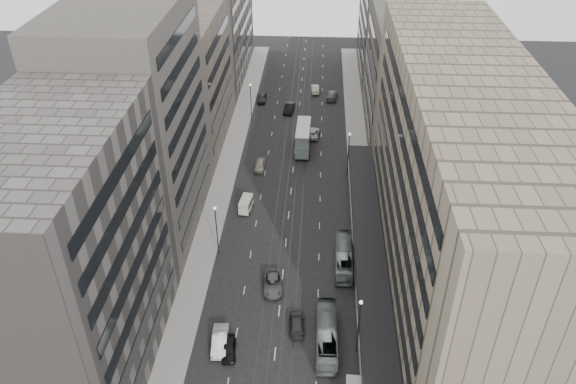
% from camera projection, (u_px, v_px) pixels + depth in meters
% --- Properties ---
extents(ground, '(220.00, 220.00, 0.00)m').
position_uv_depth(ground, '(279.00, 317.00, 71.90)').
color(ground, black).
rests_on(ground, ground).
extents(sidewalk_right, '(4.00, 125.00, 0.15)m').
position_uv_depth(sidewalk_right, '(359.00, 167.00, 102.34)').
color(sidewalk_right, gray).
rests_on(sidewalk_right, ground).
extents(sidewalk_left, '(4.00, 125.00, 0.15)m').
position_uv_depth(sidewalk_left, '(229.00, 163.00, 103.51)').
color(sidewalk_left, gray).
rests_on(sidewalk_left, ground).
extents(department_store, '(19.20, 60.00, 30.00)m').
position_uv_depth(department_store, '(456.00, 191.00, 69.14)').
color(department_store, gray).
rests_on(department_store, ground).
extents(building_right_mid, '(15.00, 28.00, 24.00)m').
position_uv_depth(building_right_mid, '(410.00, 76.00, 107.23)').
color(building_right_mid, '#47423D').
rests_on(building_right_mid, ground).
extents(building_right_far, '(15.00, 32.00, 28.00)m').
position_uv_depth(building_right_far, '(395.00, 18.00, 130.96)').
color(building_right_far, '#605C56').
rests_on(building_right_far, ground).
extents(building_left_a, '(15.00, 28.00, 30.00)m').
position_uv_depth(building_left_a, '(64.00, 262.00, 57.96)').
color(building_left_a, '#605C56').
rests_on(building_left_a, ground).
extents(building_left_b, '(15.00, 26.00, 34.00)m').
position_uv_depth(building_left_b, '(136.00, 125.00, 79.21)').
color(building_left_b, '#47423D').
rests_on(building_left_b, ground).
extents(building_left_c, '(15.00, 28.00, 25.00)m').
position_uv_depth(building_left_c, '(181.00, 81.00, 104.09)').
color(building_left_c, '#6C5F54').
rests_on(building_left_c, ground).
extents(building_left_d, '(15.00, 38.00, 28.00)m').
position_uv_depth(building_left_d, '(211.00, 19.00, 130.59)').
color(building_left_d, '#605C56').
rests_on(building_left_d, ground).
extents(lamp_right_near, '(0.44, 0.44, 8.32)m').
position_uv_depth(lamp_right_near, '(359.00, 320.00, 64.38)').
color(lamp_right_near, '#262628').
rests_on(lamp_right_near, ground).
extents(lamp_right_far, '(0.44, 0.44, 8.32)m').
position_uv_depth(lamp_right_far, '(349.00, 149.00, 97.52)').
color(lamp_right_far, '#262628').
rests_on(lamp_right_far, ground).
extents(lamp_left_near, '(0.44, 0.44, 8.32)m').
position_uv_depth(lamp_left_near, '(216.00, 225.00, 79.41)').
color(lamp_left_near, '#262628').
rests_on(lamp_left_near, ground).
extents(lamp_left_far, '(0.44, 0.44, 8.32)m').
position_uv_depth(lamp_left_far, '(251.00, 98.00, 115.04)').
color(lamp_left_far, '#262628').
rests_on(lamp_left_far, ground).
extents(bus_near, '(2.61, 10.59, 2.94)m').
position_uv_depth(bus_near, '(327.00, 335.00, 67.46)').
color(bus_near, slate).
rests_on(bus_near, ground).
extents(bus_far, '(2.51, 10.09, 2.80)m').
position_uv_depth(bus_far, '(344.00, 257.00, 79.49)').
color(bus_far, gray).
rests_on(bus_far, ground).
extents(double_decker, '(2.92, 9.13, 4.97)m').
position_uv_depth(double_decker, '(303.00, 137.00, 106.29)').
color(double_decker, slate).
rests_on(double_decker, ground).
extents(panel_van, '(2.16, 3.81, 2.29)m').
position_uv_depth(panel_van, '(246.00, 204.00, 90.52)').
color(panel_van, silver).
rests_on(panel_van, ground).
extents(sedan_0, '(2.15, 4.37, 1.43)m').
position_uv_depth(sedan_0, '(229.00, 348.00, 66.70)').
color(sedan_0, black).
rests_on(sedan_0, ground).
extents(sedan_1, '(2.14, 5.22, 1.68)m').
position_uv_depth(sedan_1, '(220.00, 341.00, 67.52)').
color(sedan_1, white).
rests_on(sedan_1, ground).
extents(sedan_2, '(3.11, 5.79, 1.54)m').
position_uv_depth(sedan_2, '(273.00, 283.00, 75.93)').
color(sedan_2, '#545456').
rests_on(sedan_2, ground).
extents(sedan_3, '(2.15, 4.84, 1.38)m').
position_uv_depth(sedan_3, '(297.00, 323.00, 70.05)').
color(sedan_3, '#27272A').
rests_on(sedan_3, ground).
extents(sedan_4, '(1.80, 4.45, 1.51)m').
position_uv_depth(sedan_4, '(260.00, 165.00, 101.55)').
color(sedan_4, '#AFAB91').
rests_on(sedan_4, ground).
extents(sedan_5, '(2.41, 5.34, 1.70)m').
position_uv_depth(sedan_5, '(289.00, 108.00, 121.23)').
color(sedan_5, black).
rests_on(sedan_5, ground).
extents(sedan_6, '(2.77, 5.40, 1.46)m').
position_uv_depth(sedan_6, '(313.00, 133.00, 111.91)').
color(sedan_6, silver).
rests_on(sedan_6, ground).
extents(sedan_7, '(2.82, 5.83, 1.63)m').
position_uv_depth(sedan_7, '(332.00, 95.00, 126.87)').
color(sedan_7, slate).
rests_on(sedan_7, ground).
extents(sedan_8, '(1.92, 4.73, 1.61)m').
position_uv_depth(sedan_8, '(262.00, 98.00, 125.72)').
color(sedan_8, '#2B2B2E').
rests_on(sedan_8, ground).
extents(sedan_9, '(1.96, 4.99, 1.62)m').
position_uv_depth(sedan_9, '(315.00, 89.00, 129.73)').
color(sedan_9, beige).
rests_on(sedan_9, ground).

